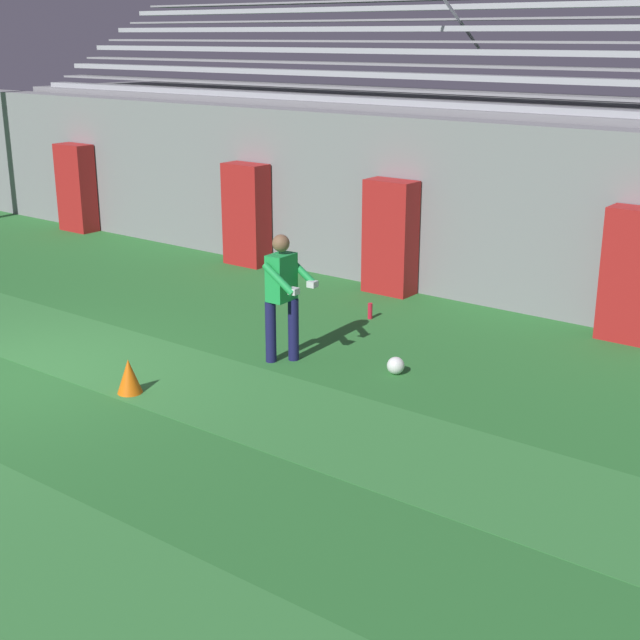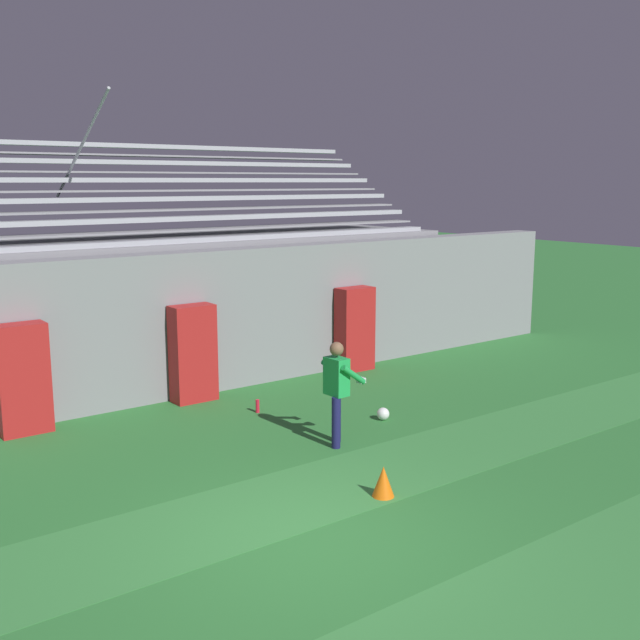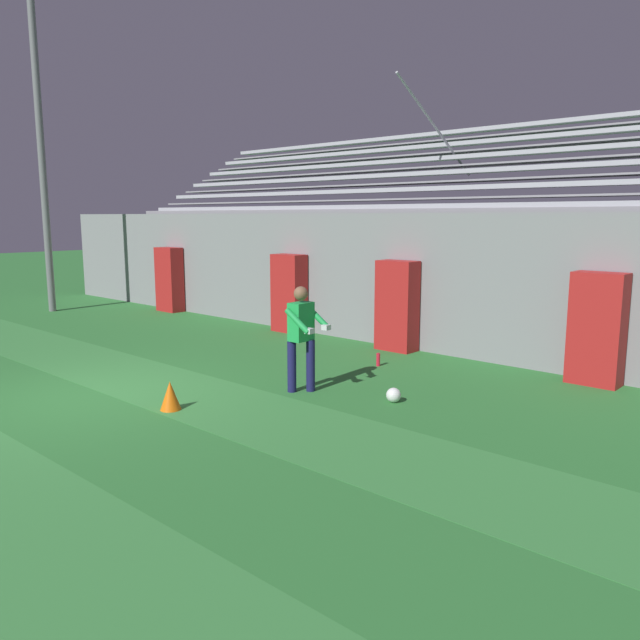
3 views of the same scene
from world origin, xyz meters
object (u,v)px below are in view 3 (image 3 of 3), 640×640
at_px(floodlight_pole, 38,99).
at_px(traffic_cone, 170,396).
at_px(goalkeeper, 302,332).
at_px(soccer_ball, 393,395).
at_px(padding_pillar_far_right, 597,329).
at_px(padding_pillar_gate_right, 397,306).
at_px(padding_pillar_gate_left, 289,293).
at_px(padding_pillar_far_left, 169,280).
at_px(water_bottle, 378,360).

bearing_deg(floodlight_pole, traffic_cone, -16.80).
distance_m(goalkeeper, soccer_ball, 1.72).
bearing_deg(padding_pillar_far_right, floodlight_pole, -170.94).
bearing_deg(padding_pillar_gate_right, padding_pillar_gate_left, 180.00).
bearing_deg(soccer_ball, padding_pillar_gate_right, 124.57).
xyz_separation_m(padding_pillar_gate_left, soccer_ball, (5.22, -3.05, -0.81)).
bearing_deg(padding_pillar_far_left, goalkeeper, -22.16).
xyz_separation_m(padding_pillar_far_left, soccer_ball, (10.11, -3.05, -0.81)).
xyz_separation_m(padding_pillar_far_left, water_bottle, (8.57, -1.37, -0.80)).
distance_m(padding_pillar_far_left, padding_pillar_far_right, 11.96).
distance_m(padding_pillar_far_left, traffic_cone, 9.69).
bearing_deg(water_bottle, traffic_cone, -98.47).
distance_m(padding_pillar_gate_right, soccer_ball, 3.79).
bearing_deg(padding_pillar_far_left, padding_pillar_gate_right, 0.00).
bearing_deg(padding_pillar_far_right, traffic_cone, -126.11).
bearing_deg(traffic_cone, padding_pillar_gate_left, 119.20).
bearing_deg(padding_pillar_far_left, soccer_ball, -16.79).
bearing_deg(goalkeeper, padding_pillar_far_left, 157.84).
relative_size(padding_pillar_far_right, traffic_cone, 4.40).
distance_m(padding_pillar_far_right, goalkeeper, 4.81).
bearing_deg(floodlight_pole, soccer_ball, -3.33).
height_order(floodlight_pole, soccer_ball, floodlight_pole).
bearing_deg(floodlight_pole, padding_pillar_far_right, 9.06).
xyz_separation_m(padding_pillar_gate_left, traffic_cone, (3.07, -5.49, -0.71)).
distance_m(padding_pillar_far_left, floodlight_pole, 6.08).
relative_size(padding_pillar_gate_left, traffic_cone, 4.40).
height_order(padding_pillar_far_right, soccer_ball, padding_pillar_far_right).
bearing_deg(padding_pillar_gate_left, goalkeeper, -42.91).
distance_m(padding_pillar_gate_left, water_bottle, 4.01).
relative_size(goalkeeper, water_bottle, 6.96).
bearing_deg(soccer_ball, goalkeeper, -160.80).
bearing_deg(padding_pillar_gate_right, water_bottle, -67.71).
bearing_deg(water_bottle, padding_pillar_gate_left, 159.57).
bearing_deg(goalkeeper, soccer_ball, 19.20).
relative_size(floodlight_pole, soccer_ball, 43.65).
relative_size(traffic_cone, water_bottle, 1.75).
height_order(padding_pillar_gate_left, floodlight_pole, floodlight_pole).
height_order(padding_pillar_far_left, floodlight_pole, floodlight_pole).
bearing_deg(traffic_cone, water_bottle, 81.53).
height_order(padding_pillar_gate_left, traffic_cone, padding_pillar_gate_left).
distance_m(traffic_cone, water_bottle, 4.16).
height_order(padding_pillar_gate_right, padding_pillar_far_left, same).
distance_m(goalkeeper, traffic_cone, 2.21).
height_order(padding_pillar_far_left, traffic_cone, padding_pillar_far_left).
height_order(padding_pillar_far_left, goalkeeper, padding_pillar_far_left).
bearing_deg(padding_pillar_gate_left, padding_pillar_far_left, 180.00).
xyz_separation_m(goalkeeper, traffic_cone, (-0.74, -1.95, -0.74)).
bearing_deg(padding_pillar_gate_right, floodlight_pole, -167.64).
xyz_separation_m(padding_pillar_far_left, traffic_cone, (7.96, -5.49, -0.71)).
relative_size(padding_pillar_far_right, goalkeeper, 1.11).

